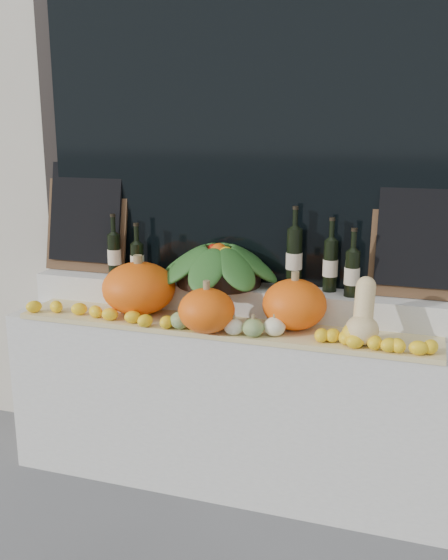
# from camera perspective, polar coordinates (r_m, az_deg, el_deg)

# --- Properties ---
(storefront_facade) EXTENTS (7.00, 0.94, 4.50)m
(storefront_facade) POSITION_cam_1_polar(r_m,az_deg,el_deg) (3.75, 4.02, 19.93)
(storefront_facade) COLOR beige
(storefront_facade) RESTS_ON ground
(display_sill) EXTENTS (2.30, 0.55, 0.88)m
(display_sill) POSITION_cam_1_polar(r_m,az_deg,el_deg) (3.36, 0.40, -10.99)
(display_sill) COLOR silver
(display_sill) RESTS_ON ground
(rear_tier) EXTENTS (2.30, 0.25, 0.16)m
(rear_tier) POSITION_cam_1_polar(r_m,az_deg,el_deg) (3.31, 1.21, -1.76)
(rear_tier) COLOR silver
(rear_tier) RESTS_ON display_sill
(straw_bedding) EXTENTS (2.10, 0.32, 0.02)m
(straw_bedding) POSITION_cam_1_polar(r_m,az_deg,el_deg) (3.08, -0.29, -4.32)
(straw_bedding) COLOR tan
(straw_bedding) RESTS_ON display_sill
(pumpkin_left) EXTENTS (0.44, 0.44, 0.27)m
(pumpkin_left) POSITION_cam_1_polar(r_m,az_deg,el_deg) (3.25, -7.79, -0.75)
(pumpkin_left) COLOR #FF610D
(pumpkin_left) RESTS_ON straw_bedding
(pumpkin_right) EXTENTS (0.39, 0.39, 0.24)m
(pumpkin_right) POSITION_cam_1_polar(r_m,az_deg,el_deg) (3.01, 6.46, -2.23)
(pumpkin_right) COLOR #FF610D
(pumpkin_right) RESTS_ON straw_bedding
(pumpkin_center) EXTENTS (0.35, 0.35, 0.21)m
(pumpkin_center) POSITION_cam_1_polar(r_m,az_deg,el_deg) (2.95, -1.60, -2.80)
(pumpkin_center) COLOR #FF610D
(pumpkin_center) RESTS_ON straw_bedding
(butternut_squash) EXTENTS (0.15, 0.21, 0.29)m
(butternut_squash) POSITION_cam_1_polar(r_m,az_deg,el_deg) (2.87, 12.60, -3.30)
(butternut_squash) COLOR #E3C386
(butternut_squash) RESTS_ON straw_bedding
(decorative_gourds) EXTENTS (0.91, 0.15, 0.17)m
(decorative_gourds) POSITION_cam_1_polar(r_m,az_deg,el_deg) (2.93, 1.41, -3.93)
(decorative_gourds) COLOR #29611D
(decorative_gourds) RESTS_ON straw_bedding
(lemon_heap) EXTENTS (2.20, 0.16, 0.06)m
(lemon_heap) POSITION_cam_1_polar(r_m,az_deg,el_deg) (2.97, -0.96, -4.16)
(lemon_heap) COLOR yellow
(lemon_heap) RESTS_ON straw_bedding
(produce_bowl) EXTENTS (0.68, 0.68, 0.23)m
(produce_bowl) POSITION_cam_1_polar(r_m,az_deg,el_deg) (3.28, -0.47, 1.46)
(produce_bowl) COLOR black
(produce_bowl) RESTS_ON rear_tier
(wine_bottle_far_left) EXTENTS (0.08, 0.08, 0.35)m
(wine_bottle_far_left) POSITION_cam_1_polar(r_m,az_deg,el_deg) (3.52, -9.99, 2.36)
(wine_bottle_far_left) COLOR black
(wine_bottle_far_left) RESTS_ON rear_tier
(wine_bottle_near_left) EXTENTS (0.08, 0.08, 0.30)m
(wine_bottle_near_left) POSITION_cam_1_polar(r_m,az_deg,el_deg) (3.45, -7.94, 1.83)
(wine_bottle_near_left) COLOR black
(wine_bottle_near_left) RESTS_ON rear_tier
(wine_bottle_tall) EXTENTS (0.08, 0.08, 0.43)m
(wine_bottle_tall) POSITION_cam_1_polar(r_m,az_deg,el_deg) (3.21, 6.43, 2.02)
(wine_bottle_tall) COLOR black
(wine_bottle_tall) RESTS_ON rear_tier
(wine_bottle_near_right) EXTENTS (0.08, 0.08, 0.38)m
(wine_bottle_near_right) POSITION_cam_1_polar(r_m,az_deg,el_deg) (3.18, 9.70, 1.39)
(wine_bottle_near_right) COLOR black
(wine_bottle_near_right) RESTS_ON rear_tier
(wine_bottle_far_right) EXTENTS (0.08, 0.08, 0.34)m
(wine_bottle_far_right) POSITION_cam_1_polar(r_m,az_deg,el_deg) (3.11, 11.63, 0.65)
(wine_bottle_far_right) COLOR black
(wine_bottle_far_right) RESTS_ON rear_tier
(chalkboard_left) EXTENTS (0.50, 0.15, 0.61)m
(chalkboard_left) POSITION_cam_1_polar(r_m,az_deg,el_deg) (3.65, -12.48, 5.83)
(chalkboard_left) COLOR #4C331E
(chalkboard_left) RESTS_ON rear_tier
(chalkboard_right) EXTENTS (0.50, 0.15, 0.61)m
(chalkboard_right) POSITION_cam_1_polar(r_m,az_deg,el_deg) (3.15, 17.85, 4.16)
(chalkboard_right) COLOR #4C331E
(chalkboard_right) RESTS_ON rear_tier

